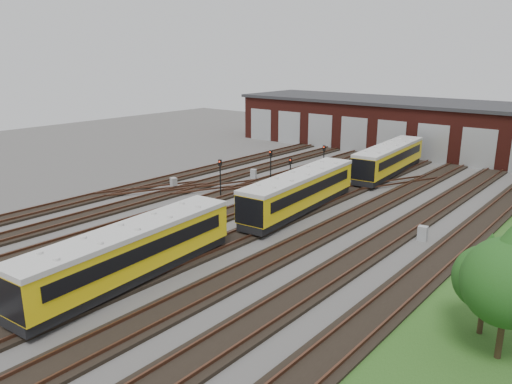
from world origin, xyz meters
The scene contains 16 objects.
ground centered at (0.00, 0.00, 0.00)m, with size 120.00×120.00×0.00m, color #474542.
track_network centered at (-0.17, 0.59, 0.11)m, with size 30.40×70.00×0.33m.
maintenance_shed centered at (-0.01, 39.97, 3.20)m, with size 51.00×12.50×6.35m.
metro_train centered at (2.00, 8.98, 1.78)m, with size 3.63×45.89×2.84m.
signal_mast_0 centered at (-5.80, 8.25, 2.14)m, with size 0.31×0.29×3.35m.
signal_mast_1 centered at (-2.99, 20.48, 2.05)m, with size 0.29×0.27×3.18m.
signal_mast_2 centered at (-5.49, 14.95, 2.07)m, with size 0.28×0.26×3.21m.
signal_mast_3 centered at (-1.85, 13.08, 2.09)m, with size 0.32×0.30×3.24m.
relay_cabinet_0 centered at (-11.31, 7.75, 0.49)m, with size 0.59×0.49×0.98m, color #A0A2A5.
relay_cabinet_1 centered at (-2.91, 8.12, 0.53)m, with size 0.64×0.53×1.07m, color #A0A2A5.
relay_cabinet_2 centered at (-7.99, 15.38, 0.46)m, with size 0.55×0.46×0.91m, color #A0A2A5.
relay_cabinet_3 centered at (0.36, 24.97, 0.47)m, with size 0.56×0.47×0.93m, color #A0A2A5.
relay_cabinet_4 centered at (11.78, 9.24, 0.50)m, with size 0.60×0.50×1.00m, color #A0A2A5.
tree_3 centered at (18.23, -0.45, 3.07)m, with size 2.89×2.89×4.79m.
tree_4 centered at (19.36, -1.93, 3.87)m, with size 3.63×3.63×6.02m.
bush_0 centered at (17.45, 6.73, 0.54)m, with size 1.08×1.08×1.08m, color #214E16.
Camera 1 is at (23.04, -22.04, 12.08)m, focal length 35.00 mm.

